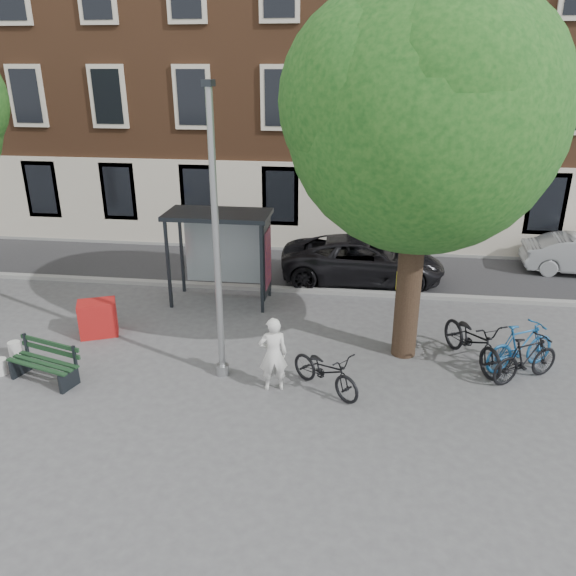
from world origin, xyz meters
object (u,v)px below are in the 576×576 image
(bike_d, at_px, (526,359))
(notice_sign, at_px, (402,292))
(bike_b, at_px, (520,346))
(painter, at_px, (273,354))
(bus_shelter, at_px, (234,237))
(bike_c, at_px, (473,340))
(lamppost, at_px, (217,255))
(bench, at_px, (45,364))
(bike_a, at_px, (326,371))
(car_dark, at_px, (362,260))
(red_stand, at_px, (98,318))

(bike_d, relative_size, notice_sign, 0.89)
(bike_b, bearing_deg, painter, 76.55)
(bike_d, bearing_deg, bus_shelter, 33.33)
(bike_c, bearing_deg, painter, 177.32)
(lamppost, relative_size, painter, 3.73)
(bench, height_order, bike_a, bike_a)
(bike_b, bearing_deg, car_dark, 5.02)
(notice_sign, bearing_deg, lamppost, -178.48)
(bike_d, bearing_deg, car_dark, 1.73)
(bench, xyz_separation_m, bike_d, (10.21, 1.34, 0.14))
(painter, bearing_deg, red_stand, -36.93)
(car_dark, bearing_deg, bike_d, -149.56)
(bike_c, distance_m, notice_sign, 1.90)
(painter, distance_m, notice_sign, 3.54)
(bike_a, bearing_deg, car_dark, 33.63)
(bench, relative_size, red_stand, 1.91)
(lamppost, xyz_separation_m, car_dark, (2.97, 6.20, -2.09))
(lamppost, bearing_deg, red_stand, 156.98)
(bike_a, distance_m, car_dark, 6.60)
(painter, distance_m, bike_d, 5.41)
(bus_shelter, bearing_deg, bench, -122.76)
(car_dark, bearing_deg, red_stand, 123.97)
(bike_a, bearing_deg, painter, 133.40)
(bike_b, distance_m, car_dark, 6.19)
(bike_d, height_order, red_stand, bike_d)
(bike_c, distance_m, bike_d, 1.19)
(bike_a, bearing_deg, lamppost, 120.78)
(bus_shelter, height_order, car_dark, bus_shelter)
(bike_b, height_order, car_dark, car_dark)
(lamppost, relative_size, bike_b, 3.30)
(bench, distance_m, red_stand, 2.24)
(notice_sign, bearing_deg, bike_d, -47.47)
(lamppost, bearing_deg, painter, -19.59)
(bus_shelter, relative_size, red_stand, 3.17)
(lamppost, height_order, red_stand, lamppost)
(bike_a, bearing_deg, red_stand, 111.91)
(painter, relative_size, red_stand, 1.82)
(bike_c, height_order, red_stand, bike_c)
(painter, relative_size, bike_b, 0.88)
(bike_d, bearing_deg, painter, 70.59)
(car_dark, distance_m, red_stand, 8.04)
(painter, bearing_deg, notice_sign, -155.28)
(bike_a, distance_m, bike_b, 4.47)
(lamppost, height_order, notice_sign, lamppost)
(bike_a, bearing_deg, bike_c, -23.76)
(bus_shelter, relative_size, bike_a, 1.57)
(car_dark, bearing_deg, bike_a, 172.20)
(bike_b, xyz_separation_m, red_stand, (-10.05, 0.39, -0.11))
(bike_a, relative_size, bike_b, 0.98)
(painter, height_order, bench, painter)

